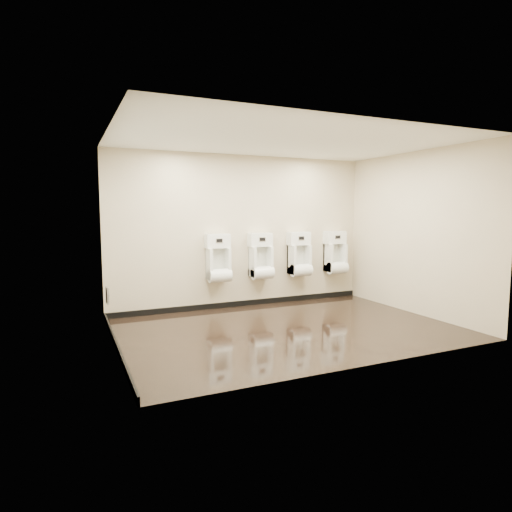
{
  "coord_description": "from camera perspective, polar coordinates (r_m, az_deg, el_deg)",
  "views": [
    {
      "loc": [
        -3.04,
        -5.59,
        1.78
      ],
      "look_at": [
        -0.28,
        0.55,
        1.07
      ],
      "focal_mm": 30.0,
      "sensor_mm": 36.0,
      "label": 1
    }
  ],
  "objects": [
    {
      "name": "urinal_1",
      "position": [
        7.97,
        0.67,
        -0.47
      ],
      "size": [
        0.45,
        0.34,
        0.84
      ],
      "color": "white",
      "rests_on": "back_wall"
    },
    {
      "name": "urinal_0",
      "position": [
        7.66,
        -5.03,
        -0.76
      ],
      "size": [
        0.45,
        0.34,
        0.84
      ],
      "color": "white",
      "rests_on": "back_wall"
    },
    {
      "name": "tile_overlay_left",
      "position": [
        5.63,
        -18.57,
        1.81
      ],
      "size": [
        0.01,
        3.5,
        2.8
      ],
      "primitive_type": "cube",
      "color": "white",
      "rests_on": "ground"
    },
    {
      "name": "skirting_back",
      "position": [
        8.12,
        -1.62,
        -6.3
      ],
      "size": [
        5.0,
        0.02,
        0.1
      ],
      "primitive_type": "cube",
      "color": "black",
      "rests_on": "ground"
    },
    {
      "name": "access_panel",
      "position": [
        6.93,
        -19.2,
        -4.98
      ],
      "size": [
        0.04,
        0.25,
        0.25
      ],
      "color": "#9E9EA3",
      "rests_on": "left_wall"
    },
    {
      "name": "ground",
      "position": [
        6.61,
        4.26,
        -9.65
      ],
      "size": [
        5.0,
        3.5,
        0.0
      ],
      "primitive_type": "cube",
      "color": "black",
      "rests_on": "ground"
    },
    {
      "name": "back_wall",
      "position": [
        7.95,
        -1.68,
        3.26
      ],
      "size": [
        5.0,
        0.02,
        2.8
      ],
      "primitive_type": "cube",
      "color": "beige",
      "rests_on": "ground"
    },
    {
      "name": "ceiling",
      "position": [
        6.44,
        4.47,
        15.09
      ],
      "size": [
        5.0,
        3.5,
        0.0
      ],
      "primitive_type": "cube",
      "color": "silver"
    },
    {
      "name": "right_wall",
      "position": [
        7.88,
        20.57,
        2.86
      ],
      "size": [
        0.02,
        3.5,
        2.8
      ],
      "primitive_type": "cube",
      "color": "beige",
      "rests_on": "ground"
    },
    {
      "name": "front_wall",
      "position": [
        4.91,
        14.16,
        1.37
      ],
      "size": [
        5.0,
        0.02,
        2.8
      ],
      "primitive_type": "cube",
      "color": "beige",
      "rests_on": "ground"
    },
    {
      "name": "skirting_left",
      "position": [
        5.88,
        -18.05,
        -11.43
      ],
      "size": [
        0.02,
        3.5,
        0.1
      ],
      "primitive_type": "cube",
      "color": "black",
      "rests_on": "ground"
    },
    {
      "name": "left_wall",
      "position": [
        5.63,
        -18.62,
        1.8
      ],
      "size": [
        0.02,
        3.5,
        2.8
      ],
      "primitive_type": "cube",
      "color": "beige",
      "rests_on": "ground"
    },
    {
      "name": "urinal_2",
      "position": [
        8.35,
        5.83,
        -0.2
      ],
      "size": [
        0.45,
        0.34,
        0.84
      ],
      "color": "white",
      "rests_on": "back_wall"
    },
    {
      "name": "urinal_3",
      "position": [
        8.8,
        10.57,
        0.05
      ],
      "size": [
        0.45,
        0.34,
        0.84
      ],
      "color": "white",
      "rests_on": "back_wall"
    }
  ]
}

